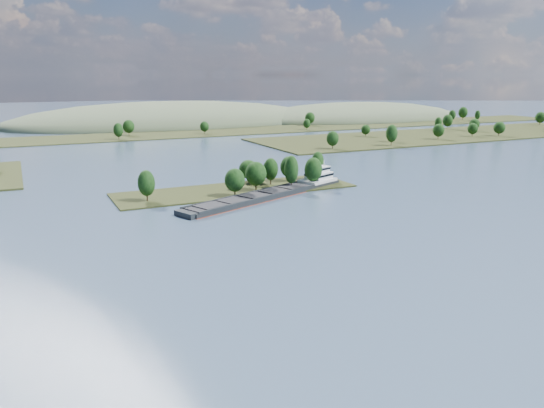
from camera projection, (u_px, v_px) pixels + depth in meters
ground at (306, 227)px, 168.41m from camera, size 1800.00×1800.00×0.00m
tree_island at (253, 179)px, 222.21m from camera, size 100.00×31.45×15.20m
right_bank at (451, 134)px, 422.69m from camera, size 320.00×90.00×15.66m
back_shoreline at (142, 135)px, 416.83m from camera, size 900.00×60.00×15.98m
hill_east at (357, 119)px, 584.18m from camera, size 260.00×140.00×36.00m
hill_west at (172, 123)px, 526.53m from camera, size 320.00×160.00×44.00m
cargo_barge at (277, 192)px, 212.47m from camera, size 81.00×40.23×11.28m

